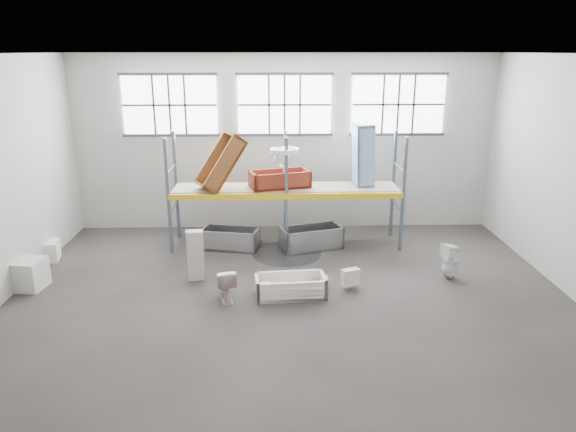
{
  "coord_description": "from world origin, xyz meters",
  "views": [
    {
      "loc": [
        -0.34,
        -10.37,
        5.07
      ],
      "look_at": [
        0.0,
        1.5,
        1.4
      ],
      "focal_mm": 33.62,
      "sensor_mm": 36.0,
      "label": 1
    }
  ],
  "objects_px": {
    "toilet_white": "(451,261)",
    "steel_tub_left": "(231,238)",
    "bucket": "(265,292)",
    "blue_tub_upright": "(363,155)",
    "bathtub_beige": "(290,286)",
    "toilet_beige": "(225,284)",
    "cistern_tall": "(196,255)",
    "steel_tub_right": "(311,238)",
    "carton_near": "(26,274)",
    "rust_tub_flat": "(280,179)"
  },
  "relations": [
    {
      "from": "cistern_tall",
      "to": "rust_tub_flat",
      "type": "xyz_separation_m",
      "value": [
        1.96,
        2.29,
        1.23
      ]
    },
    {
      "from": "toilet_beige",
      "to": "carton_near",
      "type": "bearing_deg",
      "value": -22.62
    },
    {
      "from": "bathtub_beige",
      "to": "blue_tub_upright",
      "type": "height_order",
      "value": "blue_tub_upright"
    },
    {
      "from": "rust_tub_flat",
      "to": "bucket",
      "type": "bearing_deg",
      "value": -96.06
    },
    {
      "from": "toilet_white",
      "to": "bucket",
      "type": "relative_size",
      "value": 2.53
    },
    {
      "from": "bathtub_beige",
      "to": "steel_tub_right",
      "type": "bearing_deg",
      "value": 72.37
    },
    {
      "from": "toilet_beige",
      "to": "rust_tub_flat",
      "type": "distance_m",
      "value": 3.87
    },
    {
      "from": "carton_near",
      "to": "bathtub_beige",
      "type": "bearing_deg",
      "value": -5.55
    },
    {
      "from": "steel_tub_left",
      "to": "blue_tub_upright",
      "type": "height_order",
      "value": "blue_tub_upright"
    },
    {
      "from": "rust_tub_flat",
      "to": "carton_near",
      "type": "relative_size",
      "value": 2.0
    },
    {
      "from": "toilet_beige",
      "to": "rust_tub_flat",
      "type": "bearing_deg",
      "value": -123.17
    },
    {
      "from": "steel_tub_right",
      "to": "bathtub_beige",
      "type": "bearing_deg",
      "value": -102.62
    },
    {
      "from": "cistern_tall",
      "to": "carton_near",
      "type": "height_order",
      "value": "cistern_tall"
    },
    {
      "from": "toilet_beige",
      "to": "steel_tub_left",
      "type": "xyz_separation_m",
      "value": [
        -0.11,
        3.1,
        -0.09
      ]
    },
    {
      "from": "steel_tub_right",
      "to": "carton_near",
      "type": "bearing_deg",
      "value": -160.2
    },
    {
      "from": "toilet_white",
      "to": "carton_near",
      "type": "height_order",
      "value": "toilet_white"
    },
    {
      "from": "bucket",
      "to": "blue_tub_upright",
      "type": "bearing_deg",
      "value": 54.7
    },
    {
      "from": "cistern_tall",
      "to": "steel_tub_right",
      "type": "relative_size",
      "value": 0.74
    },
    {
      "from": "toilet_white",
      "to": "steel_tub_left",
      "type": "xyz_separation_m",
      "value": [
        -5.21,
        2.14,
        -0.15
      ]
    },
    {
      "from": "blue_tub_upright",
      "to": "bucket",
      "type": "height_order",
      "value": "blue_tub_upright"
    },
    {
      "from": "steel_tub_left",
      "to": "bathtub_beige",
      "type": "bearing_deg",
      "value": -63.21
    },
    {
      "from": "toilet_beige",
      "to": "rust_tub_flat",
      "type": "relative_size",
      "value": 0.46
    },
    {
      "from": "cistern_tall",
      "to": "blue_tub_upright",
      "type": "relative_size",
      "value": 0.71
    },
    {
      "from": "steel_tub_left",
      "to": "bucket",
      "type": "bearing_deg",
      "value": -72.85
    },
    {
      "from": "steel_tub_right",
      "to": "bucket",
      "type": "bearing_deg",
      "value": -111.27
    },
    {
      "from": "toilet_beige",
      "to": "blue_tub_upright",
      "type": "bearing_deg",
      "value": -146.81
    },
    {
      "from": "cistern_tall",
      "to": "carton_near",
      "type": "xyz_separation_m",
      "value": [
        -3.7,
        -0.38,
        -0.26
      ]
    },
    {
      "from": "bathtub_beige",
      "to": "steel_tub_right",
      "type": "relative_size",
      "value": 0.94
    },
    {
      "from": "bathtub_beige",
      "to": "steel_tub_left",
      "type": "relative_size",
      "value": 1.01
    },
    {
      "from": "cistern_tall",
      "to": "toilet_white",
      "type": "relative_size",
      "value": 1.37
    },
    {
      "from": "toilet_beige",
      "to": "steel_tub_right",
      "type": "relative_size",
      "value": 0.45
    },
    {
      "from": "steel_tub_right",
      "to": "blue_tub_upright",
      "type": "height_order",
      "value": "blue_tub_upright"
    },
    {
      "from": "cistern_tall",
      "to": "rust_tub_flat",
      "type": "distance_m",
      "value": 3.26
    },
    {
      "from": "blue_tub_upright",
      "to": "toilet_white",
      "type": "bearing_deg",
      "value": -58.22
    },
    {
      "from": "toilet_beige",
      "to": "blue_tub_upright",
      "type": "height_order",
      "value": "blue_tub_upright"
    },
    {
      "from": "cistern_tall",
      "to": "bucket",
      "type": "height_order",
      "value": "cistern_tall"
    },
    {
      "from": "blue_tub_upright",
      "to": "bucket",
      "type": "xyz_separation_m",
      "value": [
        -2.58,
        -3.65,
        -2.23
      ]
    },
    {
      "from": "steel_tub_left",
      "to": "steel_tub_right",
      "type": "xyz_separation_m",
      "value": [
        2.14,
        -0.06,
        0.02
      ]
    },
    {
      "from": "steel_tub_right",
      "to": "rust_tub_flat",
      "type": "xyz_separation_m",
      "value": [
        -0.83,
        0.34,
        1.53
      ]
    },
    {
      "from": "steel_tub_right",
      "to": "blue_tub_upright",
      "type": "distance_m",
      "value": 2.6
    },
    {
      "from": "rust_tub_flat",
      "to": "bucket",
      "type": "height_order",
      "value": "rust_tub_flat"
    },
    {
      "from": "toilet_beige",
      "to": "cistern_tall",
      "type": "height_order",
      "value": "cistern_tall"
    },
    {
      "from": "toilet_beige",
      "to": "carton_near",
      "type": "height_order",
      "value": "toilet_beige"
    },
    {
      "from": "steel_tub_left",
      "to": "steel_tub_right",
      "type": "height_order",
      "value": "steel_tub_right"
    },
    {
      "from": "bucket",
      "to": "carton_near",
      "type": "height_order",
      "value": "carton_near"
    },
    {
      "from": "toilet_white",
      "to": "rust_tub_flat",
      "type": "xyz_separation_m",
      "value": [
        -3.89,
        2.42,
        1.39
      ]
    },
    {
      "from": "toilet_beige",
      "to": "blue_tub_upright",
      "type": "xyz_separation_m",
      "value": [
        3.43,
        3.65,
        2.04
      ]
    },
    {
      "from": "cistern_tall",
      "to": "steel_tub_right",
      "type": "height_order",
      "value": "cistern_tall"
    },
    {
      "from": "bathtub_beige",
      "to": "steel_tub_left",
      "type": "height_order",
      "value": "steel_tub_left"
    },
    {
      "from": "bathtub_beige",
      "to": "blue_tub_upright",
      "type": "bearing_deg",
      "value": 54.69
    }
  ]
}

